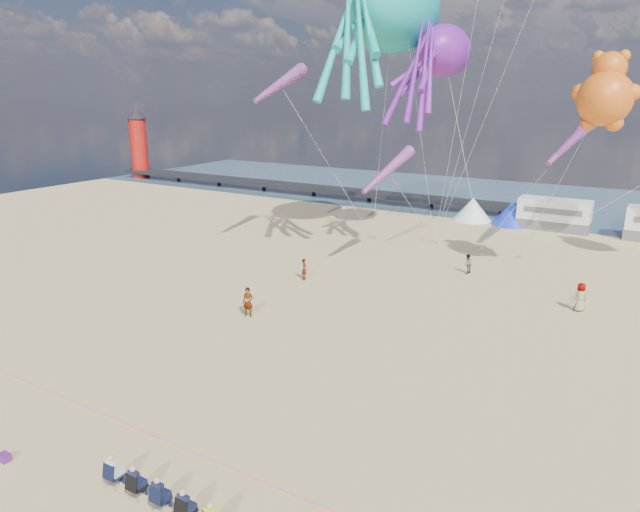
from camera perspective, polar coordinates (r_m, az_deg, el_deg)
The scene contains 25 objects.
ground at distance 26.75m, azimuth -6.72°, elevation -13.00°, with size 120.00×120.00×0.00m, color #D8BC7C.
water at distance 75.84m, azimuth 19.66°, elevation 5.33°, with size 120.00×120.00×0.00m, color #365267.
pier at distance 76.41m, azimuth -3.21°, elevation 7.06°, with size 60.00×3.00×0.50m, color black.
lighthouse at distance 94.54m, azimuth -17.65°, elevation 10.21°, with size 2.60×2.60×9.00m, color #A5140F.
motorhome_0 at distance 60.02m, azimuth 22.36°, elevation 3.87°, with size 6.60×2.50×3.00m, color silver.
tent_white at distance 61.73m, azimuth 15.01°, elevation 4.56°, with size 4.00×4.00×2.40m, color white.
tent_blue at distance 60.78m, azimuth 18.62°, elevation 4.09°, with size 4.00×4.00×2.40m, color #1933CC.
spectator_row at distance 20.33m, azimuth -15.60°, elevation -21.83°, with size 6.10×0.90×1.30m, color black, non-canonical shape.
cooler_purple at distance 24.82m, azimuth -29.02°, elevation -17.20°, with size 0.40×0.30×0.32m, color #561D6D.
rope_line at distance 23.61m, azimuth -14.52°, elevation -17.71°, with size 0.03×0.03×34.00m, color #F2338C.
standing_person at distance 34.31m, azimuth -7.21°, elevation -4.61°, with size 0.66×0.43×1.81m, color tan.
beachgoer_0 at distance 38.31m, azimuth 24.60°, elevation -3.77°, with size 0.66×0.43×1.81m, color #7F6659.
beachgoer_1 at distance 43.44m, azimuth 14.51°, elevation -0.77°, with size 0.72×0.47×1.48m, color #7F6659.
beachgoer_5 at distance 40.71m, azimuth -1.57°, elevation -1.33°, with size 1.43×0.46×1.54m, color #7F6659.
sandbag_a at distance 52.45m, azimuth 5.25°, elevation 1.84°, with size 0.50×0.35×0.22m, color gray.
sandbag_b at distance 48.86m, azimuth 15.92°, elevation 0.21°, with size 0.50×0.35×0.22m, color gray.
sandbag_c at distance 48.71m, azimuth 19.28°, elevation -0.13°, with size 0.50×0.35×0.22m, color gray.
sandbag_d at distance 51.08m, azimuth 15.91°, elevation 0.89°, with size 0.50×0.35×0.22m, color gray.
sandbag_e at distance 51.63m, azimuth 11.37°, elevation 1.36°, with size 0.50×0.35×0.22m, color gray.
kite_octopus_teal at distance 49.23m, azimuth 7.37°, elevation 23.39°, with size 5.03×11.74×13.42m, color #16A599, non-canonical shape.
kite_octopus_purple at distance 49.46m, azimuth 12.29°, elevation 19.40°, with size 3.91×9.13×10.44m, color #6C1A92, non-canonical shape.
kite_teddy_orange at distance 40.72m, azimuth 26.59°, elevation 13.89°, with size 4.08×3.84×5.76m, color orange, non-canonical shape.
windsock_left at distance 46.03m, azimuth -4.03°, elevation 16.75°, with size 1.10×7.03×7.03m, color red, non-canonical shape.
windsock_mid at distance 48.77m, azimuth 23.70°, elevation 10.35°, with size 1.00×6.55×6.55m, color red, non-canonical shape.
windsock_right at distance 42.22m, azimuth 6.77°, elevation 8.47°, with size 0.90×5.58×5.58m, color red, non-canonical shape.
Camera 1 is at (14.62, -18.28, 12.95)m, focal length 32.00 mm.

